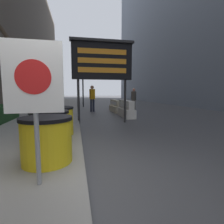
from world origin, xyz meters
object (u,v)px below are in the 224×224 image
(barrel_drum_middle, at_px, (50,128))
(pedestrian_passerby, at_px, (134,98))
(traffic_cone_near, at_px, (131,108))
(pedestrian_worker, at_px, (92,96))
(message_board, at_px, (102,61))
(traffic_light_near_curb, at_px, (83,71))
(jersey_barrier_cream, at_px, (116,107))
(jersey_barrier_white, at_px, (126,110))
(barrel_drum_foreground, at_px, (47,140))
(barrel_drum_back, at_px, (58,121))
(warning_sign, at_px, (34,87))

(barrel_drum_middle, relative_size, pedestrian_passerby, 0.54)
(traffic_cone_near, xyz_separation_m, pedestrian_worker, (-2.60, 0.71, 0.79))
(message_board, xyz_separation_m, traffic_light_near_curb, (-0.46, 8.54, 0.55))
(jersey_barrier_cream, bearing_deg, traffic_light_near_curb, 114.72)
(jersey_barrier_white, distance_m, traffic_light_near_curb, 7.73)
(barrel_drum_foreground, relative_size, barrel_drum_back, 1.00)
(message_board, height_order, jersey_barrier_cream, message_board)
(message_board, relative_size, jersey_barrier_white, 1.87)
(message_board, distance_m, pedestrian_passerby, 5.78)
(jersey_barrier_white, relative_size, pedestrian_passerby, 1.16)
(message_board, height_order, jersey_barrier_white, message_board)
(pedestrian_worker, bearing_deg, pedestrian_passerby, -98.72)
(barrel_drum_middle, height_order, jersey_barrier_cream, barrel_drum_middle)
(barrel_drum_back, height_order, jersey_barrier_white, barrel_drum_back)
(barrel_drum_back, height_order, traffic_light_near_curb, traffic_light_near_curb)
(barrel_drum_foreground, distance_m, warning_sign, 1.16)
(jersey_barrier_cream, bearing_deg, traffic_cone_near, -14.23)
(barrel_drum_middle, relative_size, barrel_drum_back, 1.00)
(barrel_drum_foreground, relative_size, traffic_cone_near, 1.56)
(traffic_light_near_curb, bearing_deg, pedestrian_worker, -83.42)
(traffic_cone_near, distance_m, pedestrian_passerby, 1.08)
(warning_sign, relative_size, jersey_barrier_cream, 0.85)
(jersey_barrier_white, height_order, traffic_light_near_curb, traffic_light_near_curb)
(barrel_drum_back, bearing_deg, pedestrian_worker, 76.96)
(pedestrian_passerby, bearing_deg, warning_sign, 11.67)
(jersey_barrier_white, bearing_deg, barrel_drum_foreground, -117.89)
(pedestrian_worker, bearing_deg, jersey_barrier_cream, -115.10)
(traffic_cone_near, height_order, traffic_light_near_curb, traffic_light_near_curb)
(barrel_drum_foreground, xyz_separation_m, traffic_light_near_curb, (1.17, 12.93, 2.64))
(barrel_drum_foreground, bearing_deg, warning_sign, -89.60)
(barrel_drum_back, xyz_separation_m, warning_sign, (0.01, -2.75, 0.88))
(jersey_barrier_white, bearing_deg, message_board, -133.64)
(barrel_drum_middle, bearing_deg, jersey_barrier_cream, 66.60)
(traffic_cone_near, relative_size, pedestrian_worker, 0.31)
(barrel_drum_foreground, xyz_separation_m, traffic_cone_near, (4.22, 8.30, -0.29))
(barrel_drum_middle, height_order, pedestrian_passerby, pedestrian_passerby)
(barrel_drum_foreground, height_order, pedestrian_passerby, pedestrian_passerby)
(pedestrian_worker, bearing_deg, barrel_drum_foreground, 160.81)
(barrel_drum_foreground, height_order, traffic_light_near_curb, traffic_light_near_curb)
(barrel_drum_middle, bearing_deg, barrel_drum_foreground, -84.93)
(message_board, bearing_deg, pedestrian_worker, 90.11)
(warning_sign, bearing_deg, pedestrian_worker, 80.59)
(message_board, xyz_separation_m, traffic_cone_near, (2.59, 3.91, -2.38))
(barrel_drum_foreground, height_order, traffic_cone_near, barrel_drum_foreground)
(traffic_cone_near, bearing_deg, traffic_light_near_curb, 123.34)
(warning_sign, distance_m, traffic_cone_near, 10.06)
(message_board, bearing_deg, pedestrian_passerby, 57.07)
(jersey_barrier_cream, bearing_deg, warning_sign, -108.83)
(message_board, bearing_deg, barrel_drum_middle, -116.89)
(barrel_drum_foreground, height_order, pedestrian_worker, pedestrian_worker)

